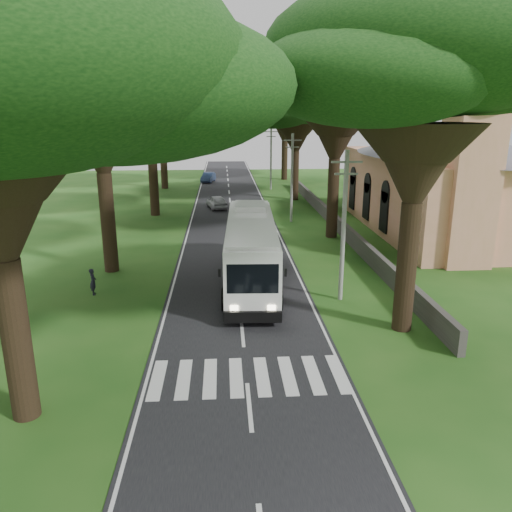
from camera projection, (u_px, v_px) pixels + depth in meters
name	position (u px, v px, depth m)	size (l,w,h in m)	color
ground	(244.00, 353.00, 21.12)	(140.00, 140.00, 0.00)	#1E4D16
road	(232.00, 225.00, 45.08)	(8.00, 120.00, 0.04)	black
crosswalk	(247.00, 377.00, 19.20)	(8.00, 3.00, 0.01)	silver
property_wall	(333.00, 219.00, 44.53)	(0.35, 50.00, 1.20)	#383533
church	(446.00, 173.00, 41.54)	(14.00, 24.00, 11.60)	#E4996F
pole_near	(344.00, 224.00, 26.06)	(1.60, 0.24, 8.00)	gray
pole_mid	(292.00, 177.00, 45.22)	(1.60, 0.24, 8.00)	gray
pole_far	(271.00, 157.00, 64.39)	(1.60, 0.24, 8.00)	gray
tree_l_mida	(94.00, 59.00, 28.57)	(14.59, 14.59, 15.97)	black
tree_l_midb	(149.00, 105.00, 46.49)	(13.13, 13.13, 13.36)	black
tree_l_far	(160.00, 91.00, 63.14)	(16.15, 16.15, 15.88)	black
tree_r_near	(425.00, 53.00, 20.14)	(13.12, 13.12, 15.08)	black
tree_r_mida	(338.00, 72.00, 37.26)	(12.83, 12.83, 15.66)	black
tree_r_midb	(296.00, 99.00, 54.91)	(14.03, 14.03, 14.26)	black
tree_r_far	(285.00, 100.00, 72.14)	(14.42, 14.42, 14.62)	black
coach_bus	(251.00, 249.00, 29.34)	(3.53, 13.24, 3.87)	white
distant_car_a	(217.00, 202.00, 52.44)	(1.65, 4.11, 1.40)	#A2A3A7
distant_car_b	(208.00, 177.00, 72.25)	(1.44, 4.13, 1.36)	navy
pedestrian	(93.00, 282.00, 27.72)	(0.55, 0.36, 1.50)	black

